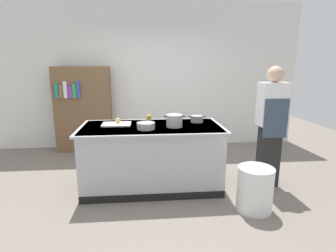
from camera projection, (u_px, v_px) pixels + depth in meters
The scene contains 12 objects.
ground_plane at pixel (152, 186), 3.93m from camera, with size 10.00×10.00×0.00m, color slate.
back_wall at pixel (148, 76), 5.62m from camera, with size 6.40×0.12×3.00m, color white.
counter_island at pixel (152, 156), 3.82m from camera, with size 1.98×0.98×0.90m.
cutting_board at pixel (117, 124), 3.79m from camera, with size 0.40×0.28×0.02m, color silver.
onion at pixel (118, 120), 3.82m from camera, with size 0.07×0.07×0.07m, color tan.
stock_pot at pixel (174, 121), 3.66m from camera, with size 0.29×0.22×0.17m.
sauce_pan at pixel (197, 119), 3.96m from camera, with size 0.25×0.18×0.10m.
mixing_bowl at pixel (146, 126), 3.54m from camera, with size 0.24×0.24×0.09m, color #B7BABF.
juice_cup at pixel (149, 119), 3.99m from camera, with size 0.07×0.07×0.10m, color yellow.
trash_bin at pixel (255, 189), 3.23m from camera, with size 0.43×0.43×0.54m, color white.
person_chef at pixel (271, 124), 3.77m from camera, with size 0.38×0.25×1.72m.
bookshelf at pixel (83, 110), 5.36m from camera, with size 1.10×0.31×1.70m.
Camera 1 is at (-0.10, -3.63, 1.74)m, focal length 28.56 mm.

